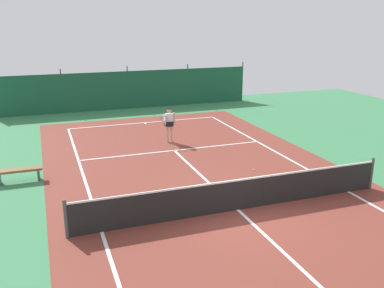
# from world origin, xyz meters

# --- Properties ---
(ground_plane) EXTENTS (36.00, 36.00, 0.00)m
(ground_plane) POSITION_xyz_m (0.00, 0.00, 0.00)
(ground_plane) COLOR #387A4C
(court_surface) EXTENTS (11.02, 26.60, 0.01)m
(court_surface) POSITION_xyz_m (0.00, 0.00, 0.00)
(court_surface) COLOR brown
(court_surface) RESTS_ON ground
(tennis_net) EXTENTS (10.12, 0.10, 1.10)m
(tennis_net) POSITION_xyz_m (0.00, 0.00, 0.51)
(tennis_net) COLOR black
(tennis_net) RESTS_ON ground
(back_fence) EXTENTS (16.30, 0.98, 2.70)m
(back_fence) POSITION_xyz_m (-0.00, 16.58, 0.67)
(back_fence) COLOR #195138
(back_fence) RESTS_ON ground
(tennis_player) EXTENTS (0.78, 0.70, 1.64)m
(tennis_player) POSITION_xyz_m (0.19, 7.74, 0.96)
(tennis_player) COLOR #D8AD8C
(tennis_player) RESTS_ON ground
(tennis_ball_near_player) EXTENTS (0.07, 0.07, 0.07)m
(tennis_ball_near_player) POSITION_xyz_m (2.09, 2.92, 0.03)
(tennis_ball_near_player) COLOR #CCDB33
(tennis_ball_near_player) RESTS_ON ground
(tennis_ball_midcourt) EXTENTS (0.07, 0.07, 0.07)m
(tennis_ball_midcourt) POSITION_xyz_m (3.27, 1.99, 0.03)
(tennis_ball_midcourt) COLOR #CCDB33
(tennis_ball_midcourt) RESTS_ON ground
(courtside_bench) EXTENTS (1.60, 0.40, 0.49)m
(courtside_bench) POSITION_xyz_m (-6.31, 4.74, 0.37)
(courtside_bench) COLOR brown
(courtside_bench) RESTS_ON ground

